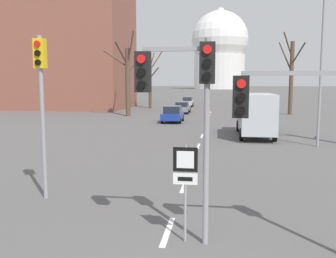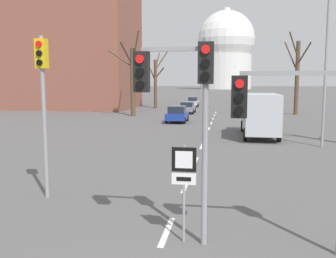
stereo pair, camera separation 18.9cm
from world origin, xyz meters
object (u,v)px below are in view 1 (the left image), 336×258
Objects in this scene: sedan_mid_centre at (173,114)px; delivery_truck at (256,113)px; traffic_signal_centre_tall at (184,90)px; route_sign_post at (185,177)px; street_lamp_right at (317,54)px; sedan_near_left at (182,107)px; traffic_signal_near_right at (308,110)px; traffic_signal_near_left at (41,87)px; sedan_near_right at (188,102)px.

delivery_truck reaches higher than sedan_mid_centre.
traffic_signal_centre_tall reaches higher than sedan_mid_centre.
route_sign_post reaches higher than sedan_mid_centre.
sedan_mid_centre is (-10.39, 12.88, -4.82)m from street_lamp_right.
route_sign_post is at bearing -84.02° from sedan_near_left.
traffic_signal_near_right is 8.39m from traffic_signal_near_left.
traffic_signal_near_right is at bearing -103.87° from street_lamp_right.
traffic_signal_centre_tall is 39.13m from sedan_near_left.
traffic_signal_centre_tall is 1.13× the size of traffic_signal_near_right.
sedan_near_left is 1.16× the size of sedan_near_right.
sedan_mid_centre is 0.57× the size of delivery_truck.
sedan_mid_centre is at bearing 103.37° from traffic_signal_near_right.
sedan_near_left is 0.64× the size of delivery_truck.
traffic_signal_centre_tall is 28.31m from sedan_mid_centre.
sedan_near_right is (-4.53, 51.72, -0.85)m from route_sign_post.
traffic_signal_centre_tall is at bearing -82.09° from sedan_mid_centre.
route_sign_post is (-2.75, 0.17, -1.68)m from traffic_signal_near_right.
street_lamp_right is 26.48m from sedan_near_left.
traffic_signal_near_left is 1.32× the size of sedan_mid_centre.
route_sign_post is 51.92m from sedan_near_right.
street_lamp_right reaches higher than route_sign_post.
delivery_truck is (7.24, -8.96, 0.89)m from sedan_mid_centre.
traffic_signal_near_left is 6.18m from route_sign_post.
sedan_near_left is at bearing -87.93° from sedan_near_right.
sedan_near_left is at bearing 90.82° from sedan_mid_centre.
sedan_near_left is (1.00, 35.92, -3.03)m from traffic_signal_near_left.
street_lamp_right is (11.55, 12.12, 1.84)m from traffic_signal_near_left.
delivery_truck is (-3.15, 3.93, -3.92)m from street_lamp_right.
traffic_signal_near_left is 36.06m from sedan_near_left.
sedan_near_right is 33.78m from delivery_truck.
route_sign_post is 0.53× the size of sedan_near_left.
traffic_signal_near_right reaches higher than route_sign_post.
traffic_signal_centre_tall is 52.05m from sedan_near_right.
traffic_signal_near_right reaches higher than sedan_mid_centre.
traffic_signal_near_right is at bearing -21.08° from traffic_signal_near_left.
traffic_signal_centre_tall is at bearing 177.54° from traffic_signal_near_right.
sedan_mid_centre is (1.16, 25.00, -2.98)m from traffic_signal_near_left.
sedan_near_left is (-4.06, 38.76, -0.90)m from route_sign_post.
traffic_signal_centre_tall is at bearing -29.89° from traffic_signal_near_left.
route_sign_post is (0.03, 0.05, -2.10)m from traffic_signal_centre_tall.
traffic_signal_near_left reaches higher than traffic_signal_centre_tall.
traffic_signal_near_right is 0.80× the size of traffic_signal_near_left.
traffic_signal_centre_tall is at bearing -100.08° from delivery_truck.
street_lamp_right is at bearing 66.53° from traffic_signal_centre_tall.
traffic_signal_near_left is 0.76× the size of delivery_truck.
traffic_signal_centre_tall is 0.91× the size of traffic_signal_near_left.
street_lamp_right reaches higher than sedan_mid_centre.
route_sign_post is (5.06, -2.84, -2.13)m from traffic_signal_near_left.
delivery_truck is (7.40, -19.87, 0.95)m from sedan_near_left.
route_sign_post is at bearing -29.30° from traffic_signal_near_left.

